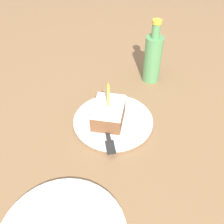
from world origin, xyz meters
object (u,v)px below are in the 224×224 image
cake_slice (109,112)px  fork (107,133)px  plate (112,121)px  bottle (153,58)px

cake_slice → fork: bearing=96.3°
cake_slice → fork: 0.06m
plate → cake_slice: (0.01, 0.00, 0.04)m
plate → bottle: bottle is taller
cake_slice → fork: (-0.01, 0.06, -0.03)m
fork → bottle: bottle is taller
cake_slice → bottle: 0.28m
plate → bottle: size_ratio=1.06×
plate → fork: bearing=87.3°
plate → cake_slice: 0.04m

